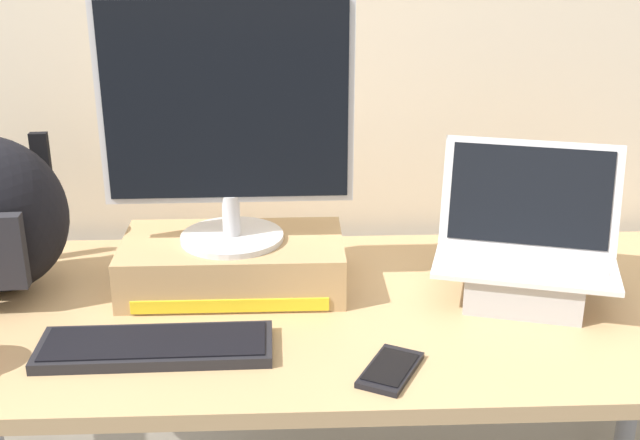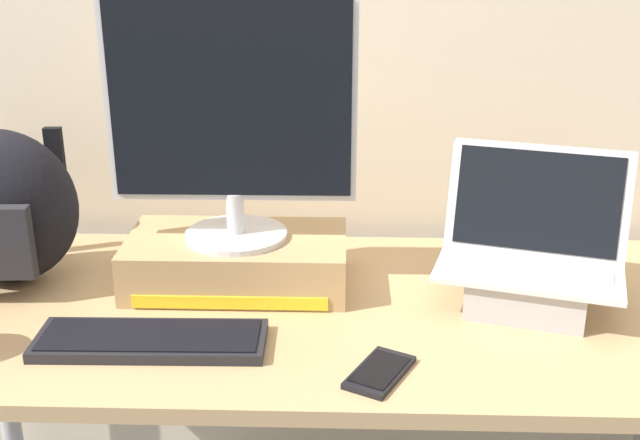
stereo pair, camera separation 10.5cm
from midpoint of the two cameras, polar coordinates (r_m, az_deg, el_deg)
The scene contains 6 objects.
desk at distance 1.61m, azimuth -1.89°, elevation -8.43°, with size 1.73×0.72×0.73m.
toner_box_yellow at distance 1.65m, azimuth -8.04°, elevation -3.11°, with size 0.45×0.25×0.10m.
desktop_monitor at distance 1.55m, azimuth -8.60°, elevation 7.10°, with size 0.49×0.21×0.48m.
open_laptop at distance 1.62m, azimuth 12.59°, elevation -3.26°, with size 0.40×0.31×0.30m.
external_keyboard at distance 1.45m, azimuth -13.73°, elevation -8.79°, with size 0.41×0.14×0.02m.
cell_phone at distance 1.36m, azimuth 2.82°, elevation -10.65°, with size 0.13×0.16×0.01m.
Camera 1 is at (-0.06, -1.40, 1.44)m, focal length 44.81 mm.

